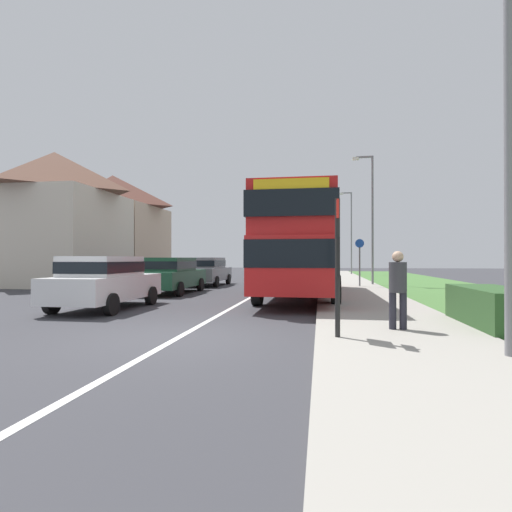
{
  "coord_description": "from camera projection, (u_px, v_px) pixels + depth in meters",
  "views": [
    {
      "loc": [
        2.7,
        -7.48,
        1.52
      ],
      "look_at": [
        0.77,
        4.59,
        1.6
      ],
      "focal_mm": 28.34,
      "sensor_mm": 36.0,
      "label": 1
    }
  ],
  "objects": [
    {
      "name": "ground_plane",
      "position": [
        179.0,
        337.0,
        7.8
      ],
      "size": [
        120.0,
        120.0,
        0.0
      ],
      "primitive_type": "plane",
      "color": "#38383D"
    },
    {
      "name": "lane_marking_centre",
      "position": [
        250.0,
        298.0,
        15.7
      ],
      "size": [
        0.14,
        60.0,
        0.01
      ],
      "primitive_type": "cube",
      "color": "silver",
      "rests_on": "ground_plane"
    },
    {
      "name": "pavement_near_side",
      "position": [
        367.0,
        304.0,
        13.06
      ],
      "size": [
        3.2,
        68.0,
        0.12
      ],
      "primitive_type": "cube",
      "color": "#9E998E",
      "rests_on": "ground_plane"
    },
    {
      "name": "grass_verge_seaward",
      "position": [
        512.0,
        307.0,
        12.38
      ],
      "size": [
        6.0,
        68.0,
        0.08
      ],
      "primitive_type": "cube",
      "color": "#477538",
      "rests_on": "ground_plane"
    },
    {
      "name": "roadside_hedge",
      "position": [
        494.0,
        309.0,
        8.48
      ],
      "size": [
        1.1,
        2.87,
        0.9
      ],
      "primitive_type": "cube",
      "color": "#2D5128",
      "rests_on": "ground_plane"
    },
    {
      "name": "double_decker_bus",
      "position": [
        300.0,
        243.0,
        15.75
      ],
      "size": [
        2.8,
        10.44,
        3.7
      ],
      "color": "red",
      "rests_on": "ground_plane"
    },
    {
      "name": "parked_car_white",
      "position": [
        105.0,
        280.0,
        12.09
      ],
      "size": [
        1.94,
        4.16,
        1.59
      ],
      "color": "silver",
      "rests_on": "ground_plane"
    },
    {
      "name": "parked_car_dark_green",
      "position": [
        172.0,
        274.0,
        17.6
      ],
      "size": [
        1.88,
        4.58,
        1.57
      ],
      "color": "#19472D",
      "rests_on": "ground_plane"
    },
    {
      "name": "parked_car_grey",
      "position": [
        207.0,
        270.0,
        22.77
      ],
      "size": [
        1.96,
        4.57,
        1.58
      ],
      "color": "slate",
      "rests_on": "ground_plane"
    },
    {
      "name": "pedestrian_at_stop",
      "position": [
        398.0,
        286.0,
        7.99
      ],
      "size": [
        0.34,
        0.34,
        1.67
      ],
      "color": "#23232D",
      "rests_on": "ground_plane"
    },
    {
      "name": "bus_stop_sign",
      "position": [
        338.0,
        257.0,
        7.22
      ],
      "size": [
        0.09,
        0.52,
        2.6
      ],
      "color": "black",
      "rests_on": "ground_plane"
    },
    {
      "name": "cycle_route_sign",
      "position": [
        360.0,
        260.0,
        20.53
      ],
      "size": [
        0.44,
        0.08,
        2.52
      ],
      "color": "slate",
      "rests_on": "ground_plane"
    },
    {
      "name": "street_lamp_near",
      "position": [
        501.0,
        37.0,
        5.85
      ],
      "size": [
        1.14,
        0.2,
        8.34
      ],
      "color": "slate",
      "rests_on": "ground_plane"
    },
    {
      "name": "street_lamp_mid",
      "position": [
        370.0,
        211.0,
        22.14
      ],
      "size": [
        1.14,
        0.2,
        7.17
      ],
      "color": "slate",
      "rests_on": "ground_plane"
    },
    {
      "name": "street_lamp_far",
      "position": [
        350.0,
        228.0,
        37.39
      ],
      "size": [
        1.14,
        0.2,
        7.68
      ],
      "color": "slate",
      "rests_on": "ground_plane"
    },
    {
      "name": "house_terrace_far_side",
      "position": [
        87.0,
        223.0,
        26.62
      ],
      "size": [
        6.69,
        13.11,
        7.71
      ],
      "color": "beige",
      "rests_on": "ground_plane"
    }
  ]
}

